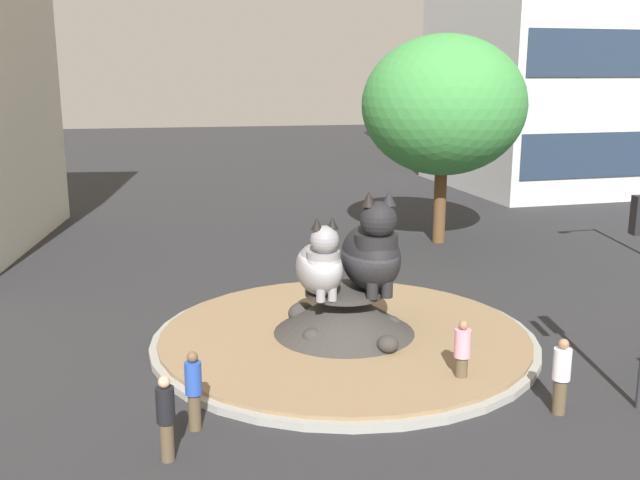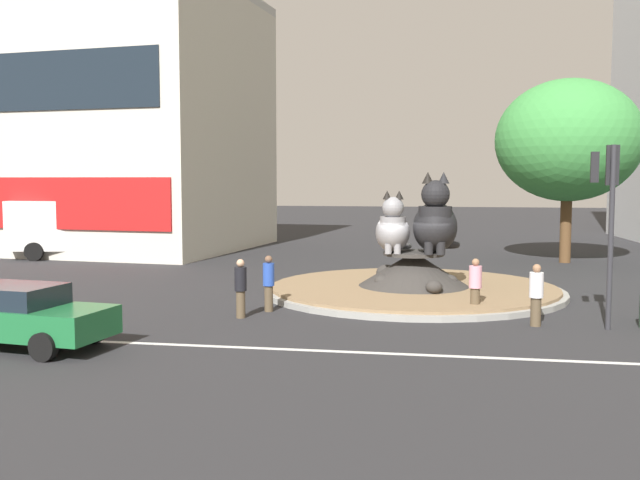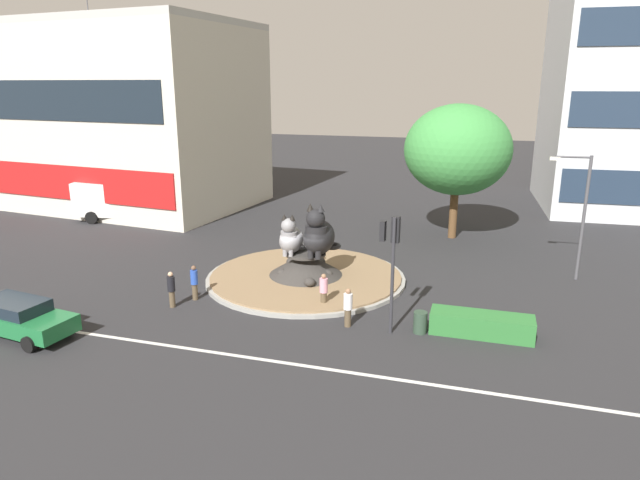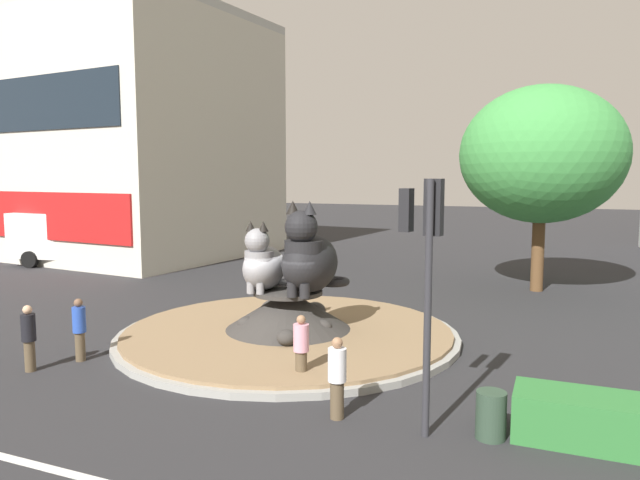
{
  "view_description": "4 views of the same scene",
  "coord_description": "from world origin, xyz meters",
  "px_view_note": "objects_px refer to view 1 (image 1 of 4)",
  "views": [
    {
      "loc": [
        -4.32,
        -17.84,
        7.09
      ],
      "look_at": [
        -0.39,
        1.29,
        2.54
      ],
      "focal_mm": 40.51,
      "sensor_mm": 36.0,
      "label": 1
    },
    {
      "loc": [
        1.06,
        -24.8,
        3.95
      ],
      "look_at": [
        -3.28,
        -0.04,
        1.82
      ],
      "focal_mm": 40.27,
      "sensor_mm": 36.0,
      "label": 2
    },
    {
      "loc": [
        8.62,
        -26.03,
        9.84
      ],
      "look_at": [
        0.49,
        0.93,
        1.92
      ],
      "focal_mm": 31.39,
      "sensor_mm": 36.0,
      "label": 3
    },
    {
      "loc": [
        7.52,
        -15.62,
        4.89
      ],
      "look_at": [
        0.5,
        1.31,
        2.87
      ],
      "focal_mm": 32.71,
      "sensor_mm": 36.0,
      "label": 4
    }
  ],
  "objects_px": {
    "broadleaf_tree_behind_island": "(443,106)",
    "pedestrian_pink_shirt": "(462,353)",
    "pedestrian_blue_shirt": "(194,389)",
    "pedestrian_black_shirt": "(166,416)",
    "cat_statue_grey": "(320,266)",
    "cat_statue_black": "(372,253)",
    "pedestrian_white_shirt": "(561,375)"
  },
  "relations": [
    {
      "from": "cat_statue_grey",
      "to": "pedestrian_black_shirt",
      "type": "xyz_separation_m",
      "value": [
        -3.95,
        -5.03,
        -1.33
      ]
    },
    {
      "from": "cat_statue_black",
      "to": "pedestrian_white_shirt",
      "type": "xyz_separation_m",
      "value": [
        2.77,
        -4.92,
        -1.57
      ]
    },
    {
      "from": "cat_statue_grey",
      "to": "pedestrian_blue_shirt",
      "type": "xyz_separation_m",
      "value": [
        -3.41,
        -3.91,
        -1.34
      ]
    },
    {
      "from": "pedestrian_pink_shirt",
      "to": "pedestrian_white_shirt",
      "type": "xyz_separation_m",
      "value": [
        1.54,
        -1.64,
        0.03
      ]
    },
    {
      "from": "cat_statue_grey",
      "to": "pedestrian_black_shirt",
      "type": "relative_size",
      "value": 1.31
    },
    {
      "from": "broadleaf_tree_behind_island",
      "to": "pedestrian_white_shirt",
      "type": "height_order",
      "value": "broadleaf_tree_behind_island"
    },
    {
      "from": "pedestrian_blue_shirt",
      "to": "pedestrian_white_shirt",
      "type": "bearing_deg",
      "value": 103.54
    },
    {
      "from": "cat_statue_black",
      "to": "pedestrian_pink_shirt",
      "type": "distance_m",
      "value": 3.85
    },
    {
      "from": "broadleaf_tree_behind_island",
      "to": "pedestrian_blue_shirt",
      "type": "bearing_deg",
      "value": -126.2
    },
    {
      "from": "cat_statue_black",
      "to": "broadleaf_tree_behind_island",
      "type": "distance_m",
      "value": 12.66
    },
    {
      "from": "broadleaf_tree_behind_island",
      "to": "cat_statue_grey",
      "type": "bearing_deg",
      "value": -124.28
    },
    {
      "from": "cat_statue_black",
      "to": "pedestrian_white_shirt",
      "type": "bearing_deg",
      "value": 28.65
    },
    {
      "from": "pedestrian_blue_shirt",
      "to": "pedestrian_black_shirt",
      "type": "bearing_deg",
      "value": -6.1
    },
    {
      "from": "pedestrian_blue_shirt",
      "to": "pedestrian_black_shirt",
      "type": "xyz_separation_m",
      "value": [
        -0.54,
        -1.11,
        0.0
      ]
    },
    {
      "from": "pedestrian_blue_shirt",
      "to": "pedestrian_pink_shirt",
      "type": "xyz_separation_m",
      "value": [
        6.07,
        0.8,
        -0.04
      ]
    },
    {
      "from": "cat_statue_grey",
      "to": "pedestrian_pink_shirt",
      "type": "distance_m",
      "value": 4.32
    },
    {
      "from": "pedestrian_pink_shirt",
      "to": "pedestrian_black_shirt",
      "type": "height_order",
      "value": "pedestrian_black_shirt"
    },
    {
      "from": "cat_statue_black",
      "to": "pedestrian_pink_shirt",
      "type": "height_order",
      "value": "cat_statue_black"
    },
    {
      "from": "cat_statue_grey",
      "to": "cat_statue_black",
      "type": "height_order",
      "value": "cat_statue_black"
    },
    {
      "from": "cat_statue_black",
      "to": "pedestrian_pink_shirt",
      "type": "bearing_deg",
      "value": 19.87
    },
    {
      "from": "pedestrian_blue_shirt",
      "to": "pedestrian_pink_shirt",
      "type": "distance_m",
      "value": 6.12
    },
    {
      "from": "pedestrian_pink_shirt",
      "to": "pedestrian_white_shirt",
      "type": "distance_m",
      "value": 2.25
    },
    {
      "from": "cat_statue_black",
      "to": "pedestrian_black_shirt",
      "type": "bearing_deg",
      "value": -46.78
    },
    {
      "from": "broadleaf_tree_behind_island",
      "to": "pedestrian_pink_shirt",
      "type": "bearing_deg",
      "value": -108.71
    },
    {
      "from": "cat_statue_grey",
      "to": "pedestrian_blue_shirt",
      "type": "relative_size",
      "value": 1.32
    },
    {
      "from": "broadleaf_tree_behind_island",
      "to": "pedestrian_black_shirt",
      "type": "bearing_deg",
      "value": -125.55
    },
    {
      "from": "broadleaf_tree_behind_island",
      "to": "pedestrian_white_shirt",
      "type": "distance_m",
      "value": 16.65
    },
    {
      "from": "pedestrian_blue_shirt",
      "to": "pedestrian_pink_shirt",
      "type": "relative_size",
      "value": 1.04
    },
    {
      "from": "cat_statue_grey",
      "to": "pedestrian_white_shirt",
      "type": "height_order",
      "value": "cat_statue_grey"
    },
    {
      "from": "pedestrian_blue_shirt",
      "to": "pedestrian_white_shirt",
      "type": "distance_m",
      "value": 7.66
    },
    {
      "from": "pedestrian_white_shirt",
      "to": "broadleaf_tree_behind_island",
      "type": "bearing_deg",
      "value": 74.19
    },
    {
      "from": "cat_statue_black",
      "to": "pedestrian_blue_shirt",
      "type": "relative_size",
      "value": 1.63
    }
  ]
}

